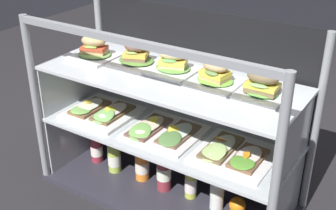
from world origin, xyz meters
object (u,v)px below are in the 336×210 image
object	(u,v)px
open_sandwich_tray_near_left_corner	(101,111)
juice_bottle_back_right	(142,165)
open_sandwich_tray_mid_left	(163,131)
juice_bottle_near_post	(96,147)
juice_bottle_tucked_behind	(191,181)
plated_roll_sandwich_center	(215,76)
plated_roll_sandwich_right_of_center	(173,65)
juice_bottle_front_fourth	(114,157)
plated_roll_sandwich_left_of_center	(95,51)
plated_roll_sandwich_mid_left	(136,56)
open_sandwich_tray_far_left	(234,153)
plated_roll_sandwich_near_right_corner	(262,86)
juice_bottle_back_center	(164,173)
juice_bottle_front_second	(217,190)
orange_fruit_near_left_post	(237,205)

from	to	relation	value
open_sandwich_tray_near_left_corner	juice_bottle_back_right	size ratio (longest dim) A/B	1.61
open_sandwich_tray_near_left_corner	open_sandwich_tray_mid_left	bearing A→B (deg)	1.07
juice_bottle_near_post	juice_bottle_tucked_behind	world-z (taller)	juice_bottle_tucked_behind
plated_roll_sandwich_center	juice_bottle_back_right	world-z (taller)	plated_roll_sandwich_center
plated_roll_sandwich_right_of_center	juice_bottle_front_fourth	world-z (taller)	plated_roll_sandwich_right_of_center
plated_roll_sandwich_left_of_center	juice_bottle_near_post	bearing A→B (deg)	-167.87
plated_roll_sandwich_left_of_center	plated_roll_sandwich_mid_left	bearing A→B (deg)	10.33
plated_roll_sandwich_center	open_sandwich_tray_far_left	world-z (taller)	plated_roll_sandwich_center
plated_roll_sandwich_left_of_center	plated_roll_sandwich_near_right_corner	size ratio (longest dim) A/B	1.11
open_sandwich_tray_near_left_corner	juice_bottle_back_center	distance (m)	0.44
plated_roll_sandwich_mid_left	open_sandwich_tray_far_left	distance (m)	0.64
plated_roll_sandwich_right_of_center	plated_roll_sandwich_left_of_center	bearing A→B (deg)	-173.13
open_sandwich_tray_far_left	juice_bottle_tucked_behind	bearing A→B (deg)	170.32
plated_roll_sandwich_near_right_corner	plated_roll_sandwich_left_of_center	bearing A→B (deg)	-178.47
juice_bottle_front_second	plated_roll_sandwich_center	bearing A→B (deg)	146.41
open_sandwich_tray_far_left	juice_bottle_front_fourth	distance (m)	0.72
plated_roll_sandwich_mid_left	open_sandwich_tray_mid_left	world-z (taller)	plated_roll_sandwich_mid_left
plated_roll_sandwich_mid_left	open_sandwich_tray_mid_left	xyz separation A→B (m)	(0.20, -0.08, -0.30)
juice_bottle_tucked_behind	open_sandwich_tray_mid_left	bearing A→B (deg)	-161.50
plated_roll_sandwich_left_of_center	juice_bottle_back_right	size ratio (longest dim) A/B	1.02
plated_roll_sandwich_left_of_center	open_sandwich_tray_near_left_corner	bearing A→B (deg)	-41.73
open_sandwich_tray_near_left_corner	orange_fruit_near_left_post	world-z (taller)	open_sandwich_tray_near_left_corner
open_sandwich_tray_near_left_corner	juice_bottle_near_post	xyz separation A→B (m)	(-0.09, 0.04, -0.26)
plated_roll_sandwich_mid_left	orange_fruit_near_left_post	size ratio (longest dim) A/B	2.66
plated_roll_sandwich_center	juice_bottle_tucked_behind	bearing A→B (deg)	-159.99
open_sandwich_tray_far_left	orange_fruit_near_left_post	bearing A→B (deg)	75.90
open_sandwich_tray_mid_left	juice_bottle_near_post	size ratio (longest dim) A/B	1.48
plated_roll_sandwich_center	open_sandwich_tray_near_left_corner	xyz separation A→B (m)	(-0.58, -0.08, -0.29)
juice_bottle_tucked_behind	plated_roll_sandwich_near_right_corner	bearing A→B (deg)	3.71
plated_roll_sandwich_right_of_center	open_sandwich_tray_near_left_corner	size ratio (longest dim) A/B	0.63
open_sandwich_tray_mid_left	juice_bottle_front_second	distance (m)	0.37
plated_roll_sandwich_near_right_corner	plated_roll_sandwich_center	bearing A→B (deg)	176.87
orange_fruit_near_left_post	plated_roll_sandwich_mid_left	bearing A→B (deg)	178.19
plated_roll_sandwich_left_of_center	plated_roll_sandwich_mid_left	size ratio (longest dim) A/B	1.00
juice_bottle_near_post	juice_bottle_front_second	bearing A→B (deg)	0.22
juice_bottle_front_fourth	open_sandwich_tray_mid_left	bearing A→B (deg)	-2.62
plated_roll_sandwich_center	open_sandwich_tray_far_left	distance (m)	0.33
plated_roll_sandwich_mid_left	plated_roll_sandwich_near_right_corner	world-z (taller)	plated_roll_sandwich_mid_left
juice_bottle_front_second	orange_fruit_near_left_post	size ratio (longest dim) A/B	3.01
open_sandwich_tray_mid_left	juice_bottle_tucked_behind	xyz separation A→B (m)	(0.13, 0.04, -0.25)
plated_roll_sandwich_near_right_corner	juice_bottle_front_fourth	bearing A→B (deg)	-176.25
open_sandwich_tray_far_left	juice_bottle_front_second	xyz separation A→B (m)	(-0.08, 0.03, -0.24)
open_sandwich_tray_far_left	juice_bottle_near_post	size ratio (longest dim) A/B	1.48
plated_roll_sandwich_mid_left	juice_bottle_tucked_behind	world-z (taller)	plated_roll_sandwich_mid_left
open_sandwich_tray_mid_left	juice_bottle_near_post	bearing A→B (deg)	176.01
juice_bottle_tucked_behind	juice_bottle_front_fourth	bearing A→B (deg)	-176.23
juice_bottle_back_right	orange_fruit_near_left_post	distance (m)	0.52
open_sandwich_tray_mid_left	open_sandwich_tray_far_left	distance (m)	0.36
plated_roll_sandwich_right_of_center	juice_bottle_near_post	distance (m)	0.72
plated_roll_sandwich_near_right_corner	juice_bottle_front_second	distance (m)	0.57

